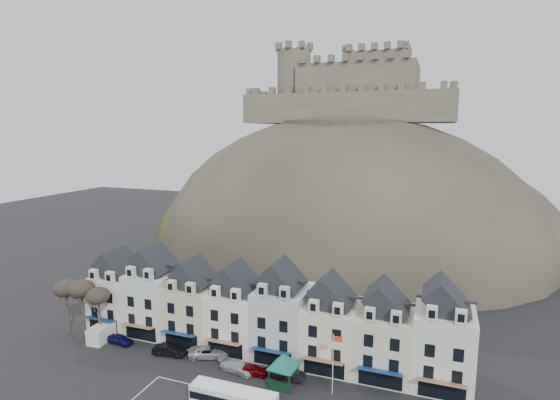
% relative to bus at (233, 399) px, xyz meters
% --- Properties ---
extents(townhouse_terrace, '(54.40, 9.35, 11.80)m').
position_rel_bus_xyz_m(townhouse_terrace, '(-2.58, 13.87, 3.78)').
color(townhouse_terrace, white).
rests_on(townhouse_terrace, ground).
extents(castle_hill, '(100.00, 76.00, 68.00)m').
position_rel_bus_xyz_m(castle_hill, '(-1.48, 66.85, -1.41)').
color(castle_hill, '#342F28').
rests_on(castle_hill, ground).
extents(castle, '(50.20, 22.20, 22.00)m').
position_rel_bus_xyz_m(castle, '(-2.22, 73.83, 38.68)').
color(castle, brown).
rests_on(castle, ground).
extents(tree_left_far, '(3.61, 3.61, 8.24)m').
position_rel_bus_xyz_m(tree_left_far, '(-31.73, 8.40, 5.38)').
color(tree_left_far, '#3C2E26').
rests_on(tree_left_far, ground).
extents(tree_left_mid, '(3.78, 3.78, 8.64)m').
position_rel_bus_xyz_m(tree_left_mid, '(-28.73, 8.40, 5.73)').
color(tree_left_mid, '#3C2E26').
rests_on(tree_left_mid, ground).
extents(tree_left_near, '(3.43, 3.43, 7.84)m').
position_rel_bus_xyz_m(tree_left_near, '(-25.73, 8.40, 5.04)').
color(tree_left_near, '#3C2E26').
rests_on(tree_left_near, ground).
extents(bus, '(9.71, 2.28, 2.74)m').
position_rel_bus_xyz_m(bus, '(0.00, 0.00, 0.00)').
color(bus, '#262628').
rests_on(bus, ground).
extents(bus_shelter, '(6.40, 6.40, 4.08)m').
position_rel_bus_xyz_m(bus_shelter, '(3.36, 6.63, 1.65)').
color(bus_shelter, black).
rests_on(bus_shelter, ground).
extents(flagpole, '(1.07, 0.12, 7.41)m').
position_rel_bus_xyz_m(flagpole, '(9.33, 6.93, 2.72)').
color(flagpole, silver).
rests_on(flagpole, ground).
extents(white_van, '(2.58, 5.28, 2.35)m').
position_rel_bus_xyz_m(white_van, '(-25.14, 8.56, -0.34)').
color(white_van, white).
rests_on(white_van, ground).
extents(car_navy, '(4.09, 1.96, 1.35)m').
position_rel_bus_xyz_m(car_navy, '(-21.98, 8.19, -0.84)').
color(car_navy, '#0E0D44').
rests_on(car_navy, ground).
extents(car_black, '(4.73, 2.16, 1.50)m').
position_rel_bus_xyz_m(car_black, '(-13.53, 7.88, -0.76)').
color(car_black, black).
rests_on(car_black, ground).
extents(car_silver, '(5.80, 4.35, 1.48)m').
position_rel_bus_xyz_m(car_silver, '(-8.33, 9.33, -0.77)').
color(car_silver, '#ACB0B4').
rests_on(car_silver, ground).
extents(car_white, '(4.96, 2.70, 1.36)m').
position_rel_bus_xyz_m(car_white, '(-3.13, 7.40, -0.83)').
color(car_white, '#BCBCBC').
rests_on(car_white, ground).
extents(car_maroon, '(4.04, 2.23, 1.30)m').
position_rel_bus_xyz_m(car_maroon, '(-0.94, 7.40, -0.86)').
color(car_maroon, '#5D0509').
rests_on(car_maroon, ground).
extents(car_charcoal, '(4.59, 1.71, 1.50)m').
position_rel_bus_xyz_m(car_charcoal, '(3.27, 8.08, -0.77)').
color(car_charcoal, black).
rests_on(car_charcoal, ground).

